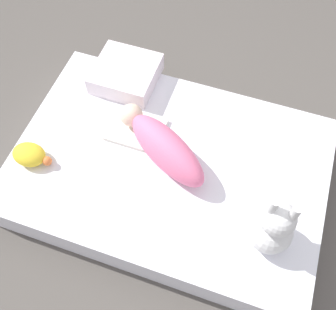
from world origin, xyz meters
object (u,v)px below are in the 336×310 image
object	(u,v)px
swaddled_baby	(163,146)
turtle_plush	(30,155)
bunny_plush	(272,227)
pillow	(126,74)

from	to	relation	value
swaddled_baby	turtle_plush	xyz separation A→B (m)	(-0.54, -0.20, -0.05)
bunny_plush	turtle_plush	distance (m)	1.05
bunny_plush	turtle_plush	bearing A→B (deg)	178.86
swaddled_baby	pillow	distance (m)	0.48
pillow	turtle_plush	world-z (taller)	pillow
pillow	turtle_plush	xyz separation A→B (m)	(-0.22, -0.55, -0.01)
swaddled_baby	pillow	xyz separation A→B (m)	(-0.32, 0.35, -0.04)
swaddled_baby	bunny_plush	size ratio (longest dim) A/B	1.45
pillow	turtle_plush	size ratio (longest dim) A/B	1.63
bunny_plush	swaddled_baby	bearing A→B (deg)	156.07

